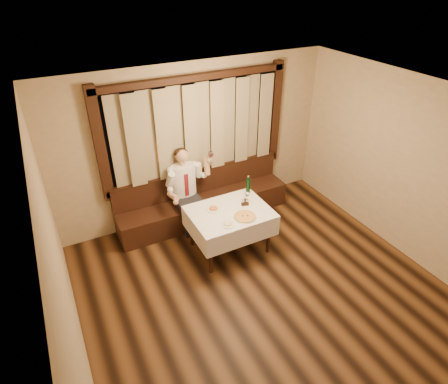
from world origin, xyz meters
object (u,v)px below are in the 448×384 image
dining_table (230,216)px  seated_man (186,184)px  pasta_red (213,208)px  pizza (245,217)px  pasta_cream (228,223)px  cruet_caddy (245,203)px  banquette (204,203)px  green_bottle (248,186)px

dining_table → seated_man: seated_man is taller
dining_table → pasta_red: pasta_red is taller
dining_table → pizza: 0.31m
pasta_cream → cruet_caddy: (0.50, 0.33, 0.01)m
dining_table → pizza: (0.13, -0.26, 0.12)m
pizza → cruet_caddy: 0.35m
pizza → cruet_caddy: size_ratio=2.71×
dining_table → cruet_caddy: 0.34m
banquette → dining_table: banquette is taller
seated_man → pasta_cream: bearing=-82.3°
banquette → green_bottle: green_bottle is taller
pasta_cream → green_bottle: size_ratio=0.70×
pasta_red → cruet_caddy: (0.51, -0.12, 0.01)m
pasta_red → seated_man: size_ratio=0.15×
pasta_red → banquette: bearing=76.3°
dining_table → pizza: size_ratio=3.58×
banquette → cruet_caddy: 1.14m
pizza → pasta_red: bearing=128.8°
banquette → pasta_red: banquette is taller
seated_man → pizza: bearing=-67.7°
dining_table → pizza: bearing=-64.1°
green_bottle → seated_man: seated_man is taller
pasta_red → pasta_cream: (0.01, -0.46, 0.00)m
green_bottle → cruet_caddy: green_bottle is taller
green_bottle → seated_man: (-0.89, 0.59, -0.04)m
pasta_red → pasta_cream: size_ratio=1.00×
pizza → dining_table: bearing=115.9°
pasta_cream → green_bottle: green_bottle is taller
dining_table → pasta_cream: bearing=-123.6°
green_bottle → cruet_caddy: bearing=-127.1°
dining_table → seated_man: 1.02m
banquette → green_bottle: bearing=-52.0°
pasta_cream → pasta_red: bearing=91.9°
banquette → pasta_cream: bearing=-98.5°
pasta_red → green_bottle: (0.74, 0.18, 0.11)m
pizza → green_bottle: bearing=56.2°
pizza → pasta_red: size_ratio=1.54×
pasta_red → green_bottle: bearing=14.0°
dining_table → green_bottle: bearing=33.0°
banquette → pasta_cream: banquette is taller
dining_table → cruet_caddy: cruet_caddy is taller
dining_table → banquette: bearing=90.0°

